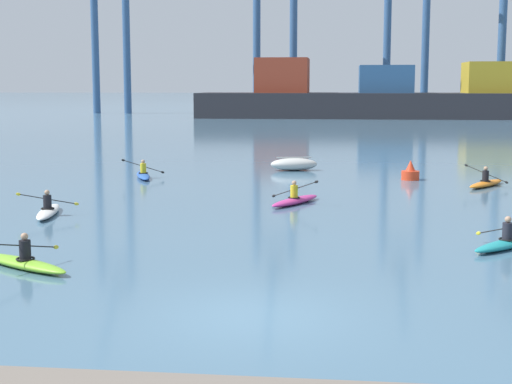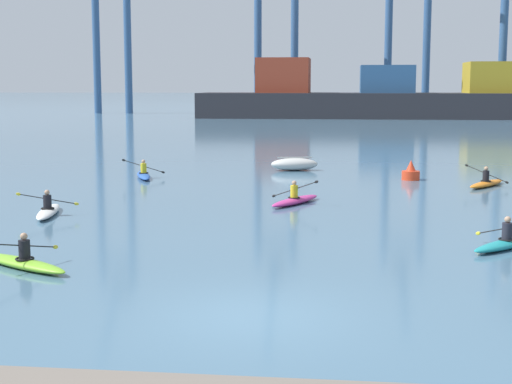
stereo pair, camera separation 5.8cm
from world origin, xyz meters
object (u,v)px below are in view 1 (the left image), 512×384
object	(u,v)px
gantry_crane_west_mid	(275,4)
kayak_blue	(143,175)
kayak_lime	(23,262)
capsized_dinghy	(294,164)
kayak_magenta	(295,200)
kayak_orange	(486,183)
kayak_teal	(509,242)
container_barge	(384,98)
channel_buoy	(410,173)
kayak_white	(48,211)
gantry_crane_east_mid	(407,6)

from	to	relation	value
gantry_crane_west_mid	kayak_blue	world-z (taller)	gantry_crane_west_mid
kayak_lime	capsized_dinghy	bearing A→B (deg)	76.75
kayak_magenta	kayak_orange	xyz separation A→B (m)	(8.59, 6.31, -0.00)
capsized_dinghy	kayak_blue	distance (m)	8.61
kayak_magenta	kayak_lime	world-z (taller)	kayak_magenta
kayak_lime	kayak_blue	bearing A→B (deg)	95.56
kayak_orange	kayak_lime	size ratio (longest dim) A/B	0.98
kayak_blue	kayak_teal	distance (m)	21.46
container_barge	gantry_crane_west_mid	bearing A→B (deg)	144.88
channel_buoy	kayak_white	xyz separation A→B (m)	(-14.10, -12.18, -0.19)
container_barge	kayak_teal	distance (m)	87.96
container_barge	channel_buoy	distance (m)	71.90
kayak_teal	kayak_white	distance (m)	16.07
kayak_teal	container_barge	bearing A→B (deg)	89.45
capsized_dinghy	gantry_crane_east_mid	bearing A→B (deg)	81.45
capsized_dinghy	kayak_orange	bearing A→B (deg)	-31.22
kayak_orange	kayak_teal	bearing A→B (deg)	-97.51
gantry_crane_west_mid	kayak_magenta	xyz separation A→B (m)	(8.98, -91.95, -17.04)
gantry_crane_west_mid	capsized_dinghy	bearing A→B (deg)	-84.16
channel_buoy	container_barge	bearing A→B (deg)	88.14
kayak_teal	gantry_crane_west_mid	bearing A→B (deg)	98.98
channel_buoy	kayak_teal	bearing A→B (deg)	-84.74
kayak_orange	gantry_crane_east_mid	bearing A→B (deg)	87.99
channel_buoy	kayak_orange	size ratio (longest dim) A/B	0.32
gantry_crane_east_mid	kayak_teal	xyz separation A→B (m)	(-4.95, -102.82, -16.69)
kayak_white	gantry_crane_east_mid	bearing A→B (deg)	78.27
gantry_crane_west_mid	capsized_dinghy	world-z (taller)	gantry_crane_west_mid
gantry_crane_west_mid	kayak_magenta	size ratio (longest dim) A/B	11.08
gantry_crane_west_mid	kayak_orange	world-z (taller)	gantry_crane_west_mid
kayak_orange	gantry_crane_west_mid	bearing A→B (deg)	101.59
kayak_blue	kayak_teal	world-z (taller)	kayak_blue
capsized_dinghy	kayak_blue	size ratio (longest dim) A/B	0.81
kayak_blue	kayak_orange	xyz separation A→B (m)	(16.85, -1.39, -0.00)
kayak_blue	kayak_lime	bearing A→B (deg)	-84.44
channel_buoy	kayak_orange	xyz separation A→B (m)	(3.32, -2.16, -0.19)
gantry_crane_east_mid	kayak_orange	distance (m)	90.48
gantry_crane_west_mid	channel_buoy	size ratio (longest dim) A/B	36.60
kayak_white	kayak_blue	bearing A→B (deg)	87.14
gantry_crane_east_mid	kayak_white	bearing A→B (deg)	-101.73
capsized_dinghy	kayak_teal	xyz separation A→B (m)	(7.56, -19.63, -0.18)
gantry_crane_east_mid	kayak_lime	xyz separation A→B (m)	(-18.08, -106.84, -16.69)
gantry_crane_west_mid	kayak_white	size ratio (longest dim) A/B	10.61
gantry_crane_west_mid	gantry_crane_east_mid	size ratio (longest dim) A/B	1.13
gantry_crane_east_mid	kayak_lime	distance (m)	109.64
kayak_orange	kayak_white	distance (m)	20.09
kayak_teal	gantry_crane_east_mid	bearing A→B (deg)	87.24
capsized_dinghy	kayak_orange	size ratio (longest dim) A/B	0.87
gantry_crane_east_mid	capsized_dinghy	bearing A→B (deg)	-98.55
container_barge	kayak_white	world-z (taller)	container_barge
gantry_crane_west_mid	capsized_dinghy	size ratio (longest dim) A/B	13.23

